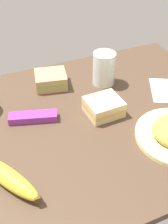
# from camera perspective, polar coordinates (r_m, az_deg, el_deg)

# --- Properties ---
(tabletop) EXTENTS (0.90, 0.64, 0.02)m
(tabletop) POSITION_cam_1_polar(r_m,az_deg,el_deg) (0.79, 0.00, -2.26)
(tabletop) COLOR #4C3828
(tabletop) RESTS_ON ground
(sandwich_main) EXTENTS (0.11, 0.10, 0.04)m
(sandwich_main) POSITION_cam_1_polar(r_m,az_deg,el_deg) (0.91, -6.54, 6.32)
(sandwich_main) COLOR tan
(sandwich_main) RESTS_ON tabletop
(sandwich_side) EXTENTS (0.10, 0.09, 0.04)m
(sandwich_side) POSITION_cam_1_polar(r_m,az_deg,el_deg) (0.79, 3.89, 1.03)
(sandwich_side) COLOR beige
(sandwich_side) RESTS_ON tabletop
(glass_of_milk) EXTENTS (0.07, 0.07, 0.10)m
(glass_of_milk) POSITION_cam_1_polar(r_m,az_deg,el_deg) (0.91, 3.92, 8.25)
(glass_of_milk) COLOR silver
(glass_of_milk) RESTS_ON tabletop
(banana) EXTENTS (0.12, 0.18, 0.04)m
(banana) POSITION_cam_1_polar(r_m,az_deg,el_deg) (0.64, -14.75, -12.28)
(banana) COLOR yellow
(banana) RESTS_ON tabletop
(snack_bar) EXTENTS (0.13, 0.07, 0.02)m
(snack_bar) POSITION_cam_1_polar(r_m,az_deg,el_deg) (0.79, -9.97, -0.98)
(snack_bar) COLOR purple
(snack_bar) RESTS_ON tabletop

